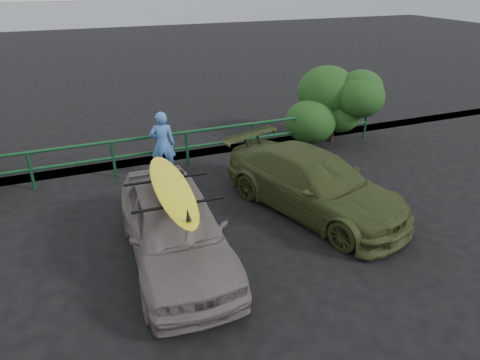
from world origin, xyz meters
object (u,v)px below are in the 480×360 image
object	(u,v)px
sedan	(175,228)
olive_vehicle	(314,183)
guardrail	(151,154)
surfboard	(172,188)
man	(163,144)

from	to	relation	value
sedan	olive_vehicle	bearing A→B (deg)	14.09
guardrail	surfboard	bearing A→B (deg)	-95.08
guardrail	surfboard	size ratio (longest dim) A/B	4.70
man	guardrail	bearing A→B (deg)	-41.81
sedan	surfboard	distance (m)	0.82
man	surfboard	bearing A→B (deg)	93.77
olive_vehicle	surfboard	xyz separation A→B (m)	(-3.38, -0.74, 0.88)
sedan	man	world-z (taller)	man
sedan	man	size ratio (longest dim) A/B	2.41
olive_vehicle	surfboard	size ratio (longest dim) A/B	1.55
man	sedan	bearing A→B (deg)	93.77
sedan	olive_vehicle	xyz separation A→B (m)	(3.38, 0.74, -0.06)
guardrail	olive_vehicle	distance (m)	4.60
guardrail	olive_vehicle	bearing A→B (deg)	-49.15
olive_vehicle	surfboard	bearing A→B (deg)	173.16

